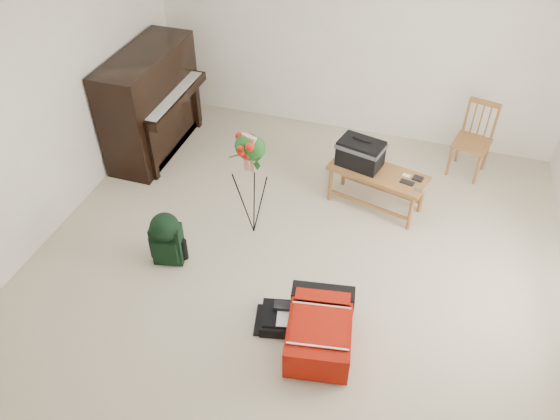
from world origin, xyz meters
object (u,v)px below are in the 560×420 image
(flower_stand, at_px, (252,186))
(red_suitcase, at_px, (321,325))
(green_backpack, at_px, (166,237))
(bench, at_px, (365,161))
(black_duffel, at_px, (287,318))
(dining_chair, at_px, (472,140))
(piano, at_px, (152,105))

(flower_stand, bearing_deg, red_suitcase, -27.73)
(flower_stand, bearing_deg, green_backpack, -115.12)
(bench, height_order, flower_stand, flower_stand)
(bench, distance_m, green_backpack, 2.17)
(red_suitcase, relative_size, black_duffel, 1.67)
(dining_chair, bearing_deg, red_suitcase, -95.33)
(bench, height_order, red_suitcase, bench)
(bench, distance_m, flower_stand, 1.25)
(bench, xyz_separation_m, black_duffel, (-0.29, -1.83, -0.49))
(dining_chair, relative_size, flower_stand, 0.72)
(red_suitcase, relative_size, green_backpack, 1.49)
(dining_chair, bearing_deg, bench, -123.39)
(flower_stand, bearing_deg, black_duffel, -36.86)
(bench, distance_m, black_duffel, 1.92)
(red_suitcase, distance_m, black_duffel, 0.35)
(red_suitcase, bearing_deg, dining_chair, 60.65)
(flower_stand, bearing_deg, bench, 59.64)
(dining_chair, bearing_deg, flower_stand, -124.47)
(dining_chair, distance_m, red_suitcase, 3.05)
(piano, relative_size, red_suitcase, 1.76)
(piano, distance_m, dining_chair, 3.76)
(bench, xyz_separation_m, dining_chair, (1.07, 0.97, -0.13))
(black_duffel, distance_m, green_backpack, 1.40)
(green_backpack, xyz_separation_m, flower_stand, (0.64, 0.64, 0.28))
(piano, xyz_separation_m, green_backpack, (1.03, -1.76, -0.28))
(black_duffel, bearing_deg, red_suitcase, -23.52)
(dining_chair, height_order, red_suitcase, dining_chair)
(black_duffel, xyz_separation_m, green_backpack, (-1.32, 0.39, 0.25))
(bench, distance_m, red_suitcase, 1.93)
(piano, bearing_deg, bench, -6.76)
(red_suitcase, bearing_deg, flower_stand, 122.91)
(dining_chair, bearing_deg, black_duffel, -101.32)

